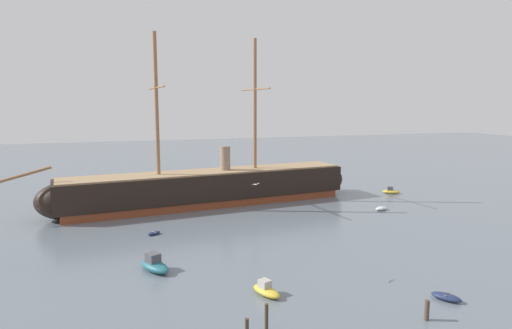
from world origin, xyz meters
TOP-DOWN VIEW (x-y plane):
  - tall_ship at (-4.41, 52.66)m, footprint 61.34×13.96m
  - motorboat_foreground_left at (-7.68, 14.51)m, footprint 2.52×3.69m
  - dinghy_foreground_right at (7.53, 8.17)m, footprint 2.39×2.90m
  - motorboat_mid_left at (-16.97, 23.98)m, footprint 3.70×4.90m
  - dinghy_alongside_bow at (-15.70, 37.32)m, footprint 2.12×1.68m
  - dinghy_alongside_stern at (22.21, 39.10)m, footprint 2.74×1.66m
  - motorboat_far_right at (32.26, 50.21)m, footprint 3.68×2.95m
  - mooring_piling_nearest at (3.28, 5.75)m, footprint 0.39×0.39m
  - mooring_piling_left_pair at (-9.91, 8.37)m, footprint 0.30×0.30m
  - seagull_in_flight at (-7.34, 18.64)m, footprint 1.01×0.64m

SIDE VIEW (x-z plane):
  - dinghy_alongside_bow at x=-15.70m, z-range 0.00..0.46m
  - dinghy_alongside_stern at x=22.21m, z-range 0.00..0.61m
  - dinghy_foreground_right at x=7.53m, z-range 0.00..0.64m
  - motorboat_foreground_left at x=-7.68m, z-range -0.21..1.22m
  - motorboat_far_right at x=32.26m, z-range -0.21..1.22m
  - motorboat_mid_left at x=-16.97m, z-range -0.28..1.62m
  - mooring_piling_nearest at x=3.28m, z-range 0.00..1.73m
  - mooring_piling_left_pair at x=-9.91m, z-range 0.00..2.28m
  - tall_ship at x=-4.41m, z-range -11.59..17.92m
  - seagull_in_flight at x=-7.34m, z-range 9.77..9.90m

